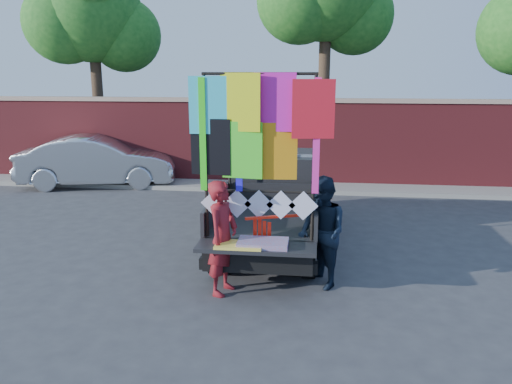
# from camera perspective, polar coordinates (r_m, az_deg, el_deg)

# --- Properties ---
(ground) EXTENTS (90.00, 90.00, 0.00)m
(ground) POSITION_cam_1_polar(r_m,az_deg,el_deg) (8.74, 1.05, -9.05)
(ground) COLOR #38383A
(ground) RESTS_ON ground
(brick_wall) EXTENTS (30.00, 0.45, 2.61)m
(brick_wall) POSITION_cam_1_polar(r_m,az_deg,el_deg) (15.18, 3.81, 5.82)
(brick_wall) COLOR maroon
(brick_wall) RESTS_ON ground
(curb) EXTENTS (30.00, 1.20, 0.12)m
(curb) POSITION_cam_1_polar(r_m,az_deg,el_deg) (14.72, 3.58, 0.57)
(curb) COLOR gray
(curb) RESTS_ON ground
(tree_left) EXTENTS (4.20, 3.30, 7.05)m
(tree_left) POSITION_cam_1_polar(r_m,az_deg,el_deg) (17.80, -18.28, 18.56)
(tree_left) COLOR #38281C
(tree_left) RESTS_ON ground
(pickup_truck) EXTENTS (2.12, 5.33, 3.36)m
(pickup_truck) POSITION_cam_1_polar(r_m,az_deg,el_deg) (10.32, 2.00, -0.55)
(pickup_truck) COLOR black
(pickup_truck) RESTS_ON ground
(sedan) EXTENTS (4.79, 2.53, 1.50)m
(sedan) POSITION_cam_1_polar(r_m,az_deg,el_deg) (15.76, -17.59, 3.38)
(sedan) COLOR silver
(sedan) RESTS_ON ground
(woman) EXTENTS (0.59, 0.74, 1.78)m
(woman) POSITION_cam_1_polar(r_m,az_deg,el_deg) (7.66, -3.84, -5.25)
(woman) COLOR maroon
(woman) RESTS_ON ground
(man) EXTENTS (1.01, 1.09, 1.79)m
(man) POSITION_cam_1_polar(r_m,az_deg,el_deg) (7.95, 7.52, -4.62)
(man) COLOR black
(man) RESTS_ON ground
(streamer_bundle) EXTENTS (0.85, 0.34, 0.61)m
(streamer_bundle) POSITION_cam_1_polar(r_m,az_deg,el_deg) (7.73, 1.23, -4.13)
(streamer_bundle) COLOR #FF210D
(streamer_bundle) RESTS_ON ground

